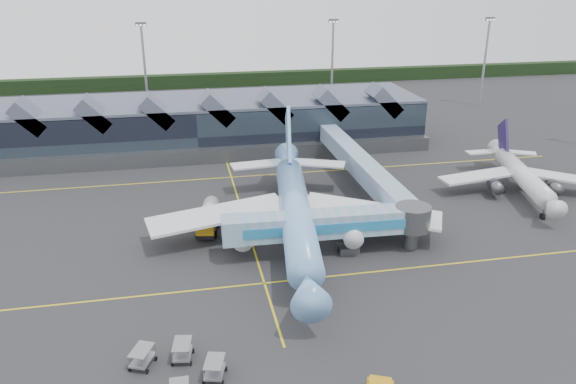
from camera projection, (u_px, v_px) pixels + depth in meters
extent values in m
plane|color=#252528|center=(254.00, 251.00, 71.49)|extent=(260.00, 260.00, 0.00)
cube|color=yellow|center=(264.00, 283.00, 64.19)|extent=(120.00, 0.25, 0.01)
cube|color=yellow|center=(231.00, 177.00, 97.00)|extent=(120.00, 0.25, 0.01)
cube|color=yellow|center=(245.00, 219.00, 80.60)|extent=(0.25, 60.00, 0.01)
cube|color=black|center=(203.00, 80.00, 170.98)|extent=(260.00, 4.00, 4.00)
cube|color=black|center=(195.00, 124.00, 112.65)|extent=(90.00, 20.00, 9.00)
cube|color=#4E5769|center=(194.00, 101.00, 110.92)|extent=(90.00, 20.00, 0.60)
cube|color=#4F5356|center=(199.00, 156.00, 103.81)|extent=(90.00, 2.50, 2.60)
cube|color=#4E5769|center=(30.00, 116.00, 99.18)|extent=(6.43, 6.00, 6.43)
cube|color=#4E5769|center=(95.00, 113.00, 101.20)|extent=(6.43, 6.00, 6.43)
cube|color=#4E5769|center=(157.00, 110.00, 103.22)|extent=(6.43, 6.00, 6.43)
cube|color=#4E5769|center=(217.00, 108.00, 105.23)|extent=(6.43, 6.00, 6.43)
cube|color=#4E5769|center=(275.00, 105.00, 107.25)|extent=(6.43, 6.00, 6.43)
cube|color=#4E5769|center=(330.00, 103.00, 109.27)|extent=(6.43, 6.00, 6.43)
cube|color=#4E5769|center=(384.00, 100.00, 111.29)|extent=(6.43, 6.00, 6.43)
cylinder|color=gray|center=(145.00, 73.00, 130.29)|extent=(0.56, 0.56, 22.00)
cube|color=#4F5356|center=(141.00, 24.00, 126.23)|extent=(2.40, 0.50, 0.90)
cylinder|color=gray|center=(332.00, 67.00, 138.54)|extent=(0.56, 0.56, 22.00)
cube|color=#4F5356|center=(333.00, 21.00, 134.48)|extent=(2.40, 0.50, 0.90)
cylinder|color=gray|center=(484.00, 63.00, 144.05)|extent=(0.56, 0.56, 22.00)
cube|color=#4F5356|center=(490.00, 19.00, 140.00)|extent=(2.40, 0.50, 0.90)
cylinder|color=#6CB1DC|center=(296.00, 212.00, 72.33)|extent=(8.62, 32.56, 3.99)
cone|color=#6CB1DC|center=(309.00, 290.00, 54.76)|extent=(4.75, 6.06, 3.99)
cube|color=black|center=(309.00, 286.00, 53.81)|extent=(1.55, 0.55, 0.48)
cone|color=#6CB1DC|center=(288.00, 161.00, 90.65)|extent=(5.01, 7.89, 3.99)
cube|color=silver|center=(217.00, 215.00, 73.33)|extent=(18.88, 8.97, 1.32)
cube|color=silver|center=(372.00, 211.00, 74.35)|extent=(18.91, 13.41, 1.32)
cylinder|color=silver|center=(243.00, 233.00, 70.48)|extent=(3.25, 5.84, 2.47)
cylinder|color=silver|center=(350.00, 230.00, 71.15)|extent=(3.25, 5.84, 2.47)
cube|color=#6CB1DC|center=(288.00, 140.00, 87.40)|extent=(1.94, 10.17, 10.99)
cube|color=silver|center=(257.00, 164.00, 89.12)|extent=(8.59, 4.04, 0.26)
cube|color=silver|center=(319.00, 163.00, 89.61)|extent=(8.92, 6.14, 0.26)
cylinder|color=#4F5356|center=(305.00, 297.00, 59.35)|extent=(0.29, 0.29, 2.31)
cylinder|color=#4F5356|center=(270.00, 230.00, 74.61)|extent=(0.29, 0.29, 2.31)
cylinder|color=#4F5356|center=(320.00, 229.00, 74.95)|extent=(0.29, 0.29, 2.31)
cylinder|color=black|center=(305.00, 303.00, 59.63)|extent=(0.68, 1.53, 1.48)
cylinder|color=silver|center=(523.00, 176.00, 88.54)|extent=(7.76, 20.39, 2.90)
cone|color=silver|center=(552.00, 205.00, 77.51)|extent=(3.66, 4.08, 2.90)
cube|color=black|center=(554.00, 202.00, 76.88)|extent=(1.15, 0.59, 0.48)
cone|color=silver|center=(499.00, 151.00, 100.04)|extent=(3.94, 5.21, 2.90)
cube|color=silver|center=(477.00, 176.00, 89.89)|extent=(12.29, 4.58, 0.97)
cube|color=silver|center=(564.00, 177.00, 89.29)|extent=(12.22, 9.60, 0.97)
cylinder|color=#4F5356|center=(495.00, 186.00, 87.85)|extent=(2.59, 3.81, 1.80)
cylinder|color=#4F5356|center=(554.00, 187.00, 87.45)|extent=(2.59, 3.81, 1.80)
cube|color=#241746|center=(503.00, 138.00, 97.97)|extent=(2.01, 6.42, 7.07)
cube|color=silver|center=(482.00, 152.00, 99.37)|extent=(5.53, 2.04, 0.24)
cube|color=silver|center=(519.00, 153.00, 99.08)|extent=(5.83, 4.39, 0.24)
cylinder|color=#4F5356|center=(543.00, 213.00, 80.51)|extent=(0.27, 0.27, 1.68)
cylinder|color=#4F5356|center=(503.00, 187.00, 90.30)|extent=(0.27, 0.27, 1.68)
cylinder|color=#4F5356|center=(534.00, 188.00, 90.09)|extent=(0.27, 0.27, 1.68)
cylinder|color=black|center=(542.00, 217.00, 80.70)|extent=(0.68, 1.15, 1.07)
cube|color=#71A5BD|center=(325.00, 224.00, 69.28)|extent=(20.78, 3.85, 3.00)
cube|color=teal|center=(328.00, 229.00, 67.81)|extent=(20.67, 0.87, 1.24)
cube|color=#71A5BD|center=(233.00, 230.00, 67.58)|extent=(2.81, 3.40, 3.10)
cylinder|color=#4F5356|center=(349.00, 237.00, 70.53)|extent=(0.72, 0.72, 4.21)
cube|color=#4F5356|center=(348.00, 249.00, 71.13)|extent=(2.55, 2.16, 0.93)
cylinder|color=black|center=(340.00, 250.00, 71.01)|extent=(0.45, 0.94, 0.93)
cylinder|color=black|center=(356.00, 249.00, 71.32)|extent=(0.45, 0.94, 0.93)
cylinder|color=#4F5356|center=(413.00, 218.00, 70.99)|extent=(4.55, 4.55, 3.10)
cylinder|color=#4F5356|center=(411.00, 233.00, 71.77)|extent=(1.86, 1.86, 4.21)
cube|color=black|center=(209.00, 224.00, 77.53)|extent=(3.93, 9.18, 0.49)
cube|color=#C68C12|center=(205.00, 227.00, 74.02)|extent=(2.73, 2.57, 2.18)
cube|color=black|center=(205.00, 226.00, 73.10)|extent=(2.17, 0.54, 0.99)
cylinder|color=#B8B7BC|center=(209.00, 211.00, 78.14)|extent=(3.27, 6.05, 2.27)
sphere|color=#B8B7BC|center=(211.00, 203.00, 80.81)|extent=(2.18, 2.18, 2.18)
sphere|color=#B8B7BC|center=(207.00, 220.00, 75.48)|extent=(2.18, 2.18, 2.18)
cylinder|color=black|center=(197.00, 235.00, 74.84)|extent=(0.52, 1.04, 0.99)
cylinder|color=black|center=(216.00, 235.00, 74.89)|extent=(0.52, 1.04, 0.99)
cylinder|color=black|center=(200.00, 224.00, 78.06)|extent=(0.52, 1.04, 0.99)
cylinder|color=black|center=(218.00, 224.00, 78.10)|extent=(0.52, 1.04, 0.99)
cylinder|color=black|center=(203.00, 216.00, 80.36)|extent=(0.52, 1.04, 0.99)
cylinder|color=black|center=(220.00, 216.00, 80.40)|extent=(0.52, 1.04, 0.99)
cube|color=gray|center=(183.00, 353.00, 51.48)|extent=(1.97, 2.72, 0.17)
cube|color=gray|center=(182.00, 344.00, 51.08)|extent=(1.97, 2.72, 0.09)
cylinder|color=black|center=(193.00, 351.00, 52.50)|extent=(0.20, 0.43, 0.41)
cube|color=gray|center=(215.00, 371.00, 49.17)|extent=(2.18, 2.82, 0.17)
cube|color=gray|center=(214.00, 361.00, 48.77)|extent=(2.18, 2.82, 0.09)
cylinder|color=black|center=(226.00, 369.00, 50.12)|extent=(0.24, 0.43, 0.41)
cube|color=gray|center=(142.00, 360.00, 50.62)|extent=(2.46, 2.92, 0.17)
cube|color=gray|center=(141.00, 350.00, 50.22)|extent=(2.46, 2.92, 0.09)
cylinder|color=black|center=(156.00, 359.00, 51.44)|extent=(0.29, 0.43, 0.41)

